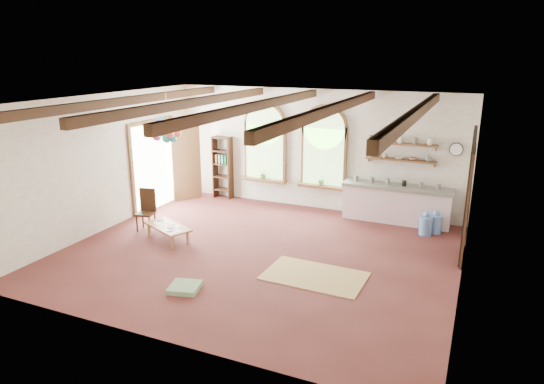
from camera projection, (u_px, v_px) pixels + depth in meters
The scene contains 27 objects.
floor at pixel (258, 253), 10.27m from camera, with size 8.00×8.00×0.00m, color #5D2926.
ceiling_beams at pixel (257, 106), 9.41m from camera, with size 6.20×6.80×0.18m, color #382411, non-canonical shape.
window_left at pixel (265, 145), 13.37m from camera, with size 1.30×0.28×2.20m.
window_right at pixel (324, 150), 12.72m from camera, with size 1.30×0.28×2.20m.
left_doorway at pixel (154, 166), 13.06m from camera, with size 0.10×1.90×2.50m, color brown.
right_doorway at pixel (467, 207), 9.76m from camera, with size 0.10×1.30×2.40m, color black.
kitchen_counter at pixel (396, 203), 12.07m from camera, with size 2.68×0.62×0.94m.
wall_shelf_lower at pixel (401, 160), 11.93m from camera, with size 1.70×0.24×0.04m, color brown.
wall_shelf_upper at pixel (402, 144), 11.82m from camera, with size 1.70×0.24×0.04m, color brown.
wall_clock at pixel (456, 149), 11.41m from camera, with size 0.32×0.32×0.04m, color black.
bookshelf at pixel (223, 167), 13.99m from camera, with size 0.53×0.32×1.80m.
coffee_table at pixel (168, 227), 10.92m from camera, with size 1.32×1.00×0.34m.
side_chair at pixel (146, 218), 11.57m from camera, with size 0.47×0.47×0.99m.
floor_mat at pixel (315, 276), 9.22m from camera, with size 1.89×1.17×0.02m, color tan.
floor_cushion at pixel (185, 287), 8.69m from camera, with size 0.52×0.52×0.09m, color #6E9265.
water_jug_a at pixel (426, 225), 11.25m from camera, with size 0.29×0.29×0.57m.
water_jug_b at pixel (436, 223), 11.37m from camera, with size 0.29×0.29×0.56m.
balloon_cluster at pixel (168, 130), 11.38m from camera, with size 0.76×0.79×1.14m.
table_book at pixel (157, 220), 11.25m from camera, with size 0.15×0.22×0.02m, color olive.
tablet at pixel (171, 226), 10.86m from camera, with size 0.16×0.24×0.01m, color black.
potted_plant_left at pixel (264, 173), 13.50m from camera, with size 0.27×0.23×0.30m, color #598C4C.
potted_plant_right at pixel (322, 180), 12.84m from camera, with size 0.27×0.23×0.30m, color #598C4C.
shelf_cup_a at pixel (371, 155), 12.20m from camera, with size 0.12×0.10×0.10m, color white.
shelf_cup_b at pixel (385, 156), 12.07m from camera, with size 0.10×0.10×0.09m, color beige.
shelf_bowl_a at pixel (399, 158), 11.94m from camera, with size 0.22×0.22×0.05m, color beige.
shelf_bowl_b at pixel (413, 159), 11.80m from camera, with size 0.20×0.20×0.06m, color #8C664C.
shelf_vase at pixel (429, 158), 11.65m from camera, with size 0.18×0.18×0.19m, color slate.
Camera 1 is at (4.08, -8.59, 4.11)m, focal length 32.00 mm.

